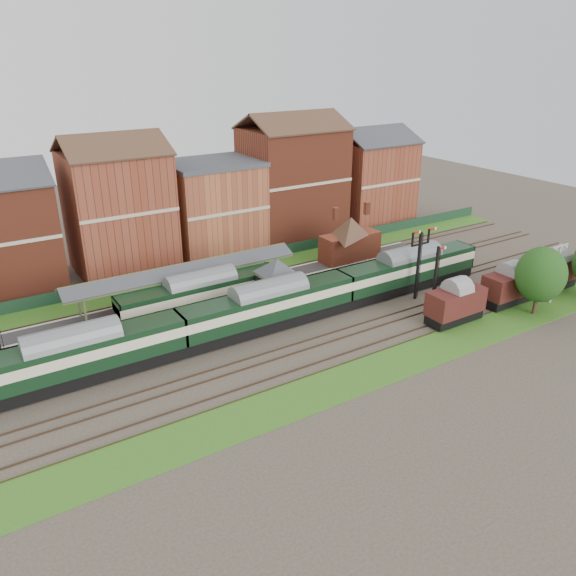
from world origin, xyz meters
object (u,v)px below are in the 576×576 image
signal_box (277,284)px  goods_van_a (455,303)px  semaphore_bracket (419,261)px  dmu_train (269,306)px  platform_railcar (202,295)px

signal_box → goods_van_a: bearing=-40.8°
signal_box → semaphore_bracket: size_ratio=0.73×
dmu_train → goods_van_a: (17.11, -9.00, -0.38)m
semaphore_bracket → goods_van_a: semaphore_bracket is taller
semaphore_bracket → signal_box: bearing=159.1°
goods_van_a → signal_box: bearing=139.2°
goods_van_a → semaphore_bracket: bearing=82.7°
signal_box → goods_van_a: 18.79m
signal_box → dmu_train: size_ratio=0.11×
signal_box → platform_railcar: signal_box is taller
platform_railcar → semaphore_bracket: bearing=-21.8°
platform_railcar → goods_van_a: platform_railcar is taller
semaphore_bracket → goods_van_a: 7.00m
platform_railcar → goods_van_a: size_ratio=2.86×
semaphore_bracket → platform_railcar: (-22.45, 9.00, -2.19)m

